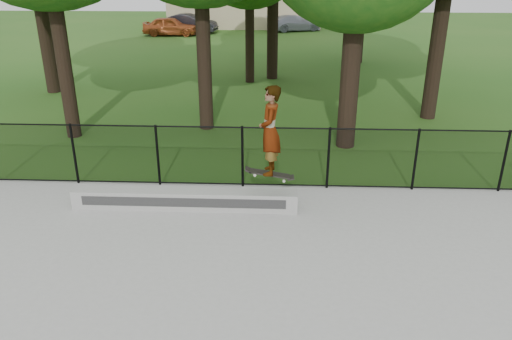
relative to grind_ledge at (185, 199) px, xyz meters
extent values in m
cube|color=#ABAAA6|center=(0.00, 0.00, 0.00)|extent=(4.87, 0.40, 0.42)
imported|color=#9D451C|center=(-5.86, 26.98, 0.39)|extent=(3.88, 1.62, 1.32)
imported|color=black|center=(-4.74, 28.57, 0.41)|extent=(3.89, 1.95, 1.35)
imported|color=#9DA0B2|center=(3.10, 29.90, 0.33)|extent=(4.13, 3.03, 1.19)
cube|color=black|center=(1.83, -0.14, 0.70)|extent=(0.83, 0.23, 0.16)
imported|color=#C2D0FF|center=(1.83, -0.14, 1.64)|extent=(0.44, 0.67, 1.83)
cylinder|color=black|center=(-2.83, 1.20, 0.54)|extent=(0.06, 0.06, 1.50)
cylinder|color=black|center=(-0.83, 1.20, 0.54)|extent=(0.06, 0.06, 1.50)
cylinder|color=black|center=(1.17, 1.20, 0.54)|extent=(0.06, 0.06, 1.50)
cylinder|color=black|center=(3.17, 1.20, 0.54)|extent=(0.06, 0.06, 1.50)
cylinder|color=black|center=(5.17, 1.20, 0.54)|extent=(0.06, 0.06, 1.50)
cylinder|color=black|center=(7.17, 1.20, 0.54)|extent=(0.06, 0.06, 1.50)
cylinder|color=black|center=(1.17, 1.20, 1.26)|extent=(16.00, 0.04, 0.04)
cylinder|color=black|center=(1.17, 1.20, -0.16)|extent=(16.00, 0.04, 0.04)
cube|color=black|center=(1.17, 1.20, 0.54)|extent=(16.00, 0.01, 1.50)
cylinder|color=black|center=(-4.33, 4.80, 2.27)|extent=(0.44, 0.44, 5.07)
cylinder|color=black|center=(-0.33, 5.80, 2.27)|extent=(0.44, 0.44, 5.08)
cylinder|color=black|center=(3.97, 4.30, 1.94)|extent=(0.44, 0.44, 4.42)
cylinder|color=black|center=(7.17, 7.30, 2.39)|extent=(0.44, 0.44, 5.33)
cylinder|color=black|center=(-7.33, 10.30, 1.98)|extent=(0.44, 0.44, 4.50)
cylinder|color=black|center=(1.67, 13.30, 2.37)|extent=(0.44, 0.44, 5.28)
cylinder|color=black|center=(6.17, 17.30, 2.06)|extent=(0.44, 0.44, 4.67)
cylinder|color=black|center=(0.70, 12.49, 1.85)|extent=(0.44, 0.44, 4.25)
cube|color=tan|center=(-0.83, 33.30, 1.73)|extent=(12.00, 6.00, 4.00)
camera|label=1|loc=(1.99, -9.62, 4.79)|focal=35.00mm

